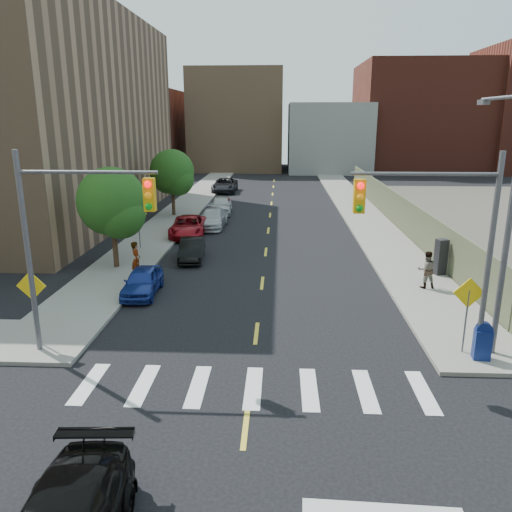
# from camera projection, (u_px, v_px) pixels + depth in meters

# --- Properties ---
(ground) EXTENTS (160.00, 160.00, 0.00)m
(ground) POSITION_uv_depth(u_px,v_px,m) (240.00, 479.00, 11.37)
(ground) COLOR black
(ground) RESTS_ON ground
(sidewalk_nw) EXTENTS (3.50, 73.00, 0.15)m
(sidewalk_nw) POSITION_uv_depth(u_px,v_px,m) (197.00, 196.00, 51.65)
(sidewalk_nw) COLOR gray
(sidewalk_nw) RESTS_ON ground
(sidewalk_ne) EXTENTS (3.50, 73.00, 0.15)m
(sidewalk_ne) POSITION_uv_depth(u_px,v_px,m) (348.00, 198.00, 50.92)
(sidewalk_ne) COLOR gray
(sidewalk_ne) RESTS_ON ground
(fence_north) EXTENTS (0.12, 44.00, 2.50)m
(fence_north) POSITION_uv_depth(u_px,v_px,m) (396.00, 210.00, 37.53)
(fence_north) COLOR #555E42
(fence_north) RESTS_ON ground
(bg_bldg_west) EXTENTS (14.00, 18.00, 12.00)m
(bg_bldg_west) POSITION_uv_depth(u_px,v_px,m) (136.00, 131.00, 78.17)
(bg_bldg_west) COLOR #592319
(bg_bldg_west) RESTS_ON ground
(bg_bldg_midwest) EXTENTS (14.00, 16.00, 15.00)m
(bg_bldg_midwest) POSITION_uv_depth(u_px,v_px,m) (238.00, 121.00, 78.93)
(bg_bldg_midwest) COLOR #8C6B4C
(bg_bldg_midwest) RESTS_ON ground
(bg_bldg_center) EXTENTS (12.00, 16.00, 10.00)m
(bg_bldg_center) POSITION_uv_depth(u_px,v_px,m) (327.00, 137.00, 77.02)
(bg_bldg_center) COLOR gray
(bg_bldg_center) RESTS_ON ground
(bg_bldg_east) EXTENTS (18.00, 18.00, 16.00)m
(bg_bldg_east) POSITION_uv_depth(u_px,v_px,m) (417.00, 117.00, 77.48)
(bg_bldg_east) COLOR #592319
(bg_bldg_east) RESTS_ON ground
(signal_nw) EXTENTS (4.59, 0.30, 7.00)m
(signal_nw) POSITION_uv_depth(u_px,v_px,m) (70.00, 227.00, 16.22)
(signal_nw) COLOR #59595E
(signal_nw) RESTS_ON ground
(signal_ne) EXTENTS (4.59, 0.30, 7.00)m
(signal_ne) POSITION_uv_depth(u_px,v_px,m) (443.00, 231.00, 15.65)
(signal_ne) COLOR #59595E
(signal_ne) RESTS_ON ground
(streetlight_ne) EXTENTS (0.25, 3.70, 9.00)m
(streetlight_ne) POSITION_uv_depth(u_px,v_px,m) (506.00, 205.00, 16.23)
(streetlight_ne) COLOR #59595E
(streetlight_ne) RESTS_ON ground
(warn_sign_nw) EXTENTS (1.06, 0.06, 2.83)m
(warn_sign_nw) POSITION_uv_depth(u_px,v_px,m) (32.00, 294.00, 17.46)
(warn_sign_nw) COLOR #59595E
(warn_sign_nw) RESTS_ON ground
(warn_sign_ne) EXTENTS (1.06, 0.06, 2.83)m
(warn_sign_ne) POSITION_uv_depth(u_px,v_px,m) (468.00, 302.00, 16.75)
(warn_sign_ne) COLOR #59595E
(warn_sign_ne) RESTS_ON ground
(warn_sign_midwest) EXTENTS (1.06, 0.06, 2.83)m
(warn_sign_midwest) POSITION_uv_depth(u_px,v_px,m) (139.00, 219.00, 30.45)
(warn_sign_midwest) COLOR #59595E
(warn_sign_midwest) RESTS_ON ground
(tree_west_near) EXTENTS (3.66, 3.64, 5.52)m
(tree_west_near) POSITION_uv_depth(u_px,v_px,m) (112.00, 206.00, 26.26)
(tree_west_near) COLOR #332114
(tree_west_near) RESTS_ON ground
(tree_west_far) EXTENTS (3.66, 3.64, 5.52)m
(tree_west_far) POSITION_uv_depth(u_px,v_px,m) (172.00, 174.00, 40.69)
(tree_west_far) COLOR #332114
(tree_west_far) RESTS_ON ground
(parked_car_blue) EXTENTS (1.60, 3.72, 1.25)m
(parked_car_blue) POSITION_uv_depth(u_px,v_px,m) (142.00, 281.00, 23.13)
(parked_car_blue) COLOR navy
(parked_car_blue) RESTS_ON ground
(parked_car_black) EXTENTS (1.62, 3.86, 1.24)m
(parked_car_black) POSITION_uv_depth(u_px,v_px,m) (192.00, 249.00, 28.76)
(parked_car_black) COLOR black
(parked_car_black) RESTS_ON ground
(parked_car_red) EXTENTS (2.64, 5.14, 1.39)m
(parked_car_red) POSITION_uv_depth(u_px,v_px,m) (188.00, 226.00, 34.52)
(parked_car_red) COLOR maroon
(parked_car_red) RESTS_ON ground
(parked_car_silver) EXTENTS (2.13, 4.85, 1.38)m
(parked_car_silver) POSITION_uv_depth(u_px,v_px,m) (212.00, 218.00, 37.22)
(parked_car_silver) COLOR #A7A9AF
(parked_car_silver) RESTS_ON ground
(parked_car_white) EXTENTS (2.04, 4.55, 1.52)m
(parked_car_white) POSITION_uv_depth(u_px,v_px,m) (221.00, 205.00, 42.56)
(parked_car_white) COLOR #BDBDBD
(parked_car_white) RESTS_ON ground
(parked_car_maroon) EXTENTS (1.46, 3.92, 1.28)m
(parked_car_maroon) POSITION_uv_depth(u_px,v_px,m) (221.00, 206.00, 42.68)
(parked_car_maroon) COLOR #42100D
(parked_car_maroon) RESTS_ON ground
(parked_car_grey) EXTENTS (2.55, 5.48, 1.52)m
(parked_car_grey) POSITION_uv_depth(u_px,v_px,m) (225.00, 185.00, 55.05)
(parked_car_grey) COLOR black
(parked_car_grey) RESTS_ON ground
(mailbox) EXTENTS (0.58, 0.47, 1.32)m
(mailbox) POSITION_uv_depth(u_px,v_px,m) (482.00, 341.00, 16.58)
(mailbox) COLOR navy
(mailbox) RESTS_ON sidewalk_ne
(payphone) EXTENTS (0.66, 0.60, 1.85)m
(payphone) POSITION_uv_depth(u_px,v_px,m) (441.00, 257.00, 25.53)
(payphone) COLOR black
(payphone) RESTS_ON sidewalk_ne
(pedestrian_west) EXTENTS (0.66, 0.80, 1.90)m
(pedestrian_west) POSITION_uv_depth(u_px,v_px,m) (136.00, 260.00, 24.87)
(pedestrian_west) COLOR gray
(pedestrian_west) RESTS_ON sidewalk_nw
(pedestrian_east) EXTENTS (0.94, 0.77, 1.78)m
(pedestrian_east) POSITION_uv_depth(u_px,v_px,m) (426.00, 270.00, 23.51)
(pedestrian_east) COLOR gray
(pedestrian_east) RESTS_ON sidewalk_ne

